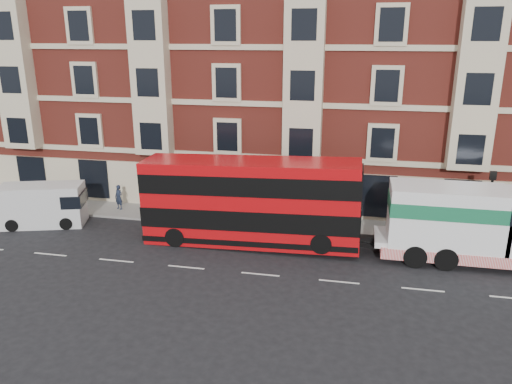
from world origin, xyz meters
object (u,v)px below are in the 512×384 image
(double_decker_bus, at_px, (251,201))
(box_van, at_px, (42,205))
(tow_truck, at_px, (473,224))
(pedestrian, at_px, (119,197))

(double_decker_bus, bearing_deg, box_van, 178.77)
(double_decker_bus, height_order, box_van, double_decker_bus)
(tow_truck, xyz_separation_m, pedestrian, (-22.22, 3.70, -1.19))
(tow_truck, relative_size, pedestrian, 5.77)
(double_decker_bus, distance_m, pedestrian, 10.94)
(box_van, bearing_deg, double_decker_bus, -18.33)
(box_van, height_order, pedestrian, box_van)
(tow_truck, height_order, box_van, tow_truck)
(tow_truck, relative_size, box_van, 1.81)
(tow_truck, bearing_deg, pedestrian, 170.54)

